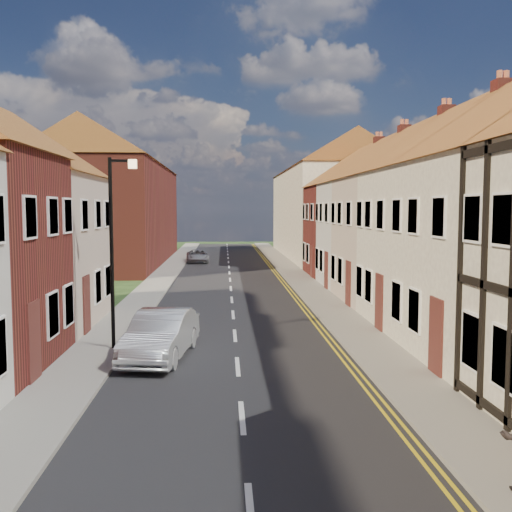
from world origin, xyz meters
TOP-DOWN VIEW (x-y plane):
  - road at (0.00, 30.00)m, footprint 7.00×90.00m
  - pavement_left at (-4.40, 30.00)m, footprint 1.80×90.00m
  - pavement_right at (4.40, 30.00)m, footprint 1.80×90.00m
  - cottage_r_cream_mid at (9.30, 23.50)m, footprint 8.30×5.20m
  - cottage_r_pink at (9.30, 28.90)m, footprint 8.30×6.00m
  - cottage_r_white_far at (9.30, 34.30)m, footprint 8.30×5.20m
  - cottage_r_cream_far at (9.30, 39.70)m, footprint 8.30×6.00m
  - block_right_far at (9.30, 55.00)m, footprint 8.30×24.20m
  - block_left_far at (-9.30, 50.00)m, footprint 8.30×24.20m
  - lamppost at (-3.81, 20.00)m, footprint 0.88×0.15m
  - car_mid at (-2.29, 19.08)m, footprint 2.17×4.56m
  - car_distant at (-2.60, 50.00)m, footprint 2.12×4.05m

SIDE VIEW (x-z plane):
  - road at x=0.00m, z-range 0.00..0.02m
  - pavement_left at x=-4.40m, z-range 0.00..0.12m
  - pavement_right at x=4.40m, z-range 0.00..0.12m
  - car_distant at x=-2.60m, z-range 0.00..1.09m
  - car_mid at x=-2.29m, z-range 0.00..1.44m
  - lamppost at x=-3.81m, z-range 0.54..6.54m
  - cottage_r_pink at x=9.30m, z-range -0.03..8.97m
  - cottage_r_cream_far at x=9.30m, z-range -0.03..8.97m
  - cottage_r_cream_mid at x=9.30m, z-range -0.02..8.98m
  - cottage_r_white_far at x=9.30m, z-range -0.02..8.98m
  - block_right_far at x=9.30m, z-range 0.04..10.54m
  - block_left_far at x=-9.30m, z-range 0.04..10.54m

